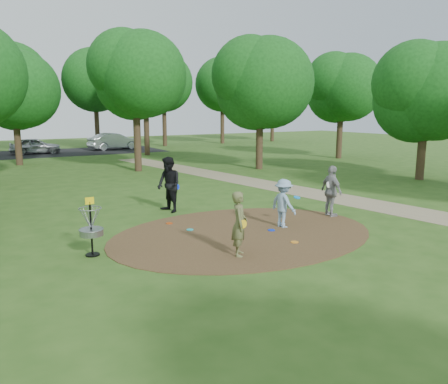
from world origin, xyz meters
TOP-DOWN VIEW (x-y plane):
  - ground at (0.00, 0.00)m, footprint 100.00×100.00m
  - dirt_clearing at (0.00, 0.00)m, footprint 8.40×8.40m
  - footpath at (6.50, 2.00)m, footprint 7.55×39.89m
  - parking_lot at (2.00, 30.00)m, footprint 14.00×8.00m
  - player_observer_with_disc at (-1.23, -1.65)m, footprint 0.68×0.74m
  - player_throwing_with_disc at (1.48, -0.03)m, footprint 1.03×1.06m
  - player_walking_with_disc at (-0.79, 3.84)m, footprint 0.93×1.11m
  - player_waiting_with_disc at (3.85, 0.28)m, footprint 0.58×1.11m
  - disc_ground_cyan at (-1.27, 1.15)m, footprint 0.22×0.22m
  - disc_ground_blue at (0.90, -0.19)m, footprint 0.22×0.22m
  - disc_ground_red at (-1.52, 2.20)m, footprint 0.22×0.22m
  - car_left at (-1.97, 29.66)m, footprint 4.16×1.81m
  - car_right at (5.14, 30.46)m, footprint 5.00×2.44m
  - disc_ground_orange at (0.71, -1.54)m, footprint 0.22×0.22m
  - disc_golf_basket at (-4.50, 0.30)m, footprint 0.63×0.63m
  - tree_ring at (1.96, 9.26)m, footprint 37.27×45.16m

SIDE VIEW (x-z plane):
  - ground at x=0.00m, z-range 0.00..0.00m
  - parking_lot at x=2.00m, z-range 0.00..0.01m
  - footpath at x=6.50m, z-range 0.00..0.01m
  - dirt_clearing at x=0.00m, z-range 0.00..0.02m
  - disc_ground_cyan at x=-1.27m, z-range 0.02..0.04m
  - disc_ground_blue at x=0.90m, z-range 0.02..0.04m
  - disc_ground_red at x=-1.52m, z-range 0.02..0.04m
  - disc_ground_orange at x=0.71m, z-range 0.02..0.04m
  - car_left at x=-1.97m, z-range 0.00..1.40m
  - player_throwing_with_disc at x=1.48m, z-range 0.00..1.57m
  - car_right at x=5.14m, z-range 0.00..1.58m
  - player_observer_with_disc at x=-1.23m, z-range 0.00..1.69m
  - disc_golf_basket at x=-4.50m, z-range 0.10..1.64m
  - player_waiting_with_disc at x=3.85m, z-range 0.00..1.82m
  - player_walking_with_disc at x=-0.79m, z-range 0.00..2.04m
  - tree_ring at x=1.96m, z-range 0.69..9.55m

